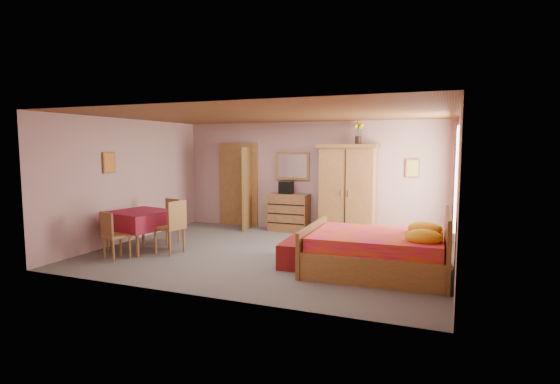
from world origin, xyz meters
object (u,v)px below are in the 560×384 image
at_px(dining_table, 140,231).
at_px(chair_north, 167,221).
at_px(sunflower_vase, 358,133).
at_px(chair_south, 117,235).
at_px(wardrobe, 348,191).
at_px(bed, 377,240).
at_px(stereo, 286,188).
at_px(wall_mirror, 292,166).
at_px(chest_of_drawers, 289,212).
at_px(chair_east, 169,227).
at_px(floor_lamp, 321,189).
at_px(chair_west, 108,225).
at_px(bench, 299,251).

relative_size(dining_table, chair_north, 1.15).
relative_size(sunflower_vase, chair_south, 0.58).
bearing_deg(wardrobe, bed, -68.92).
bearing_deg(bed, stereo, 131.54).
relative_size(wall_mirror, stereo, 2.69).
distance_m(chest_of_drawers, chair_south, 4.10).
xyz_separation_m(sunflower_vase, dining_table, (-3.64, -2.94, -1.93)).
distance_m(chair_north, chair_east, 0.92).
distance_m(floor_lamp, bed, 3.32).
height_order(chair_north, chair_west, chair_north).
bearing_deg(bench, sunflower_vase, 80.14).
height_order(wall_mirror, bed, wall_mirror).
bearing_deg(chair_north, sunflower_vase, -137.75).
distance_m(wardrobe, bench, 2.67).
relative_size(wall_mirror, floor_lamp, 0.41).
xyz_separation_m(chest_of_drawers, wall_mirror, (0.00, 0.21, 1.10)).
height_order(dining_table, chair_south, chair_south).
relative_size(bench, chair_south, 1.44).
height_order(floor_lamp, wardrobe, wardrobe).
relative_size(chair_south, chair_east, 0.86).
bearing_deg(sunflower_vase, bench, -99.86).
distance_m(chest_of_drawers, wall_mirror, 1.12).
relative_size(bench, chair_north, 1.36).
height_order(bed, chair_north, bed).
height_order(wardrobe, bench, wardrobe).
relative_size(dining_table, chair_west, 1.16).
height_order(floor_lamp, chair_south, floor_lamp).
xyz_separation_m(wall_mirror, chair_west, (-2.77, -3.17, -1.10)).
bearing_deg(wall_mirror, bed, -51.73).
bearing_deg(chair_east, floor_lamp, -25.91).
height_order(bench, chair_south, chair_south).
xyz_separation_m(wardrobe, sunflower_vase, (0.19, 0.11, 1.28)).
relative_size(bed, bench, 1.79).
distance_m(floor_lamp, bench, 2.84).
distance_m(bed, chair_north, 4.48).
bearing_deg(dining_table, wardrobe, 39.36).
xyz_separation_m(sunflower_vase, chair_north, (-3.56, -2.20, -1.86)).
height_order(chest_of_drawers, wall_mirror, wall_mirror).
relative_size(stereo, wardrobe, 0.15).
bearing_deg(chest_of_drawers, stereo, 162.47).
bearing_deg(chair_west, wall_mirror, 143.52).
relative_size(chair_south, chair_north, 0.94).
bearing_deg(bed, sunflower_vase, 105.88).
xyz_separation_m(chest_of_drawers, floor_lamp, (0.76, 0.08, 0.58)).
xyz_separation_m(floor_lamp, dining_table, (-2.76, -2.99, -0.64)).
distance_m(chair_north, chair_west, 1.16).
height_order(bed, dining_table, bed).
xyz_separation_m(wall_mirror, floor_lamp, (0.76, -0.13, -0.52)).
distance_m(wardrobe, sunflower_vase, 1.30).
relative_size(floor_lamp, bench, 1.65).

